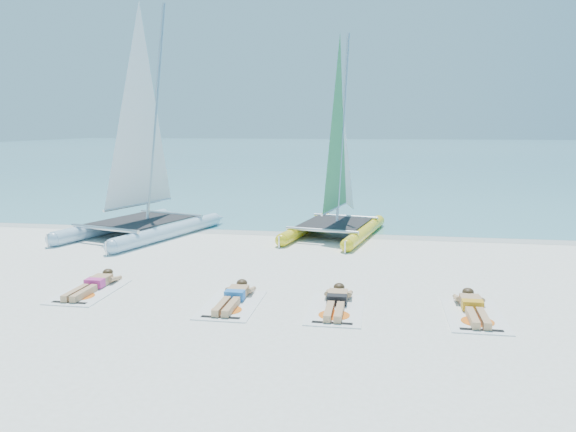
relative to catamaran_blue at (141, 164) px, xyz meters
name	(u,v)px	position (x,y,z in m)	size (l,w,h in m)	color
ground	(247,278)	(4.31, -4.35, -2.19)	(140.00, 140.00, 0.00)	white
sea	(359,150)	(4.31, 58.65, -2.18)	(140.00, 115.00, 0.01)	#78C3C9
wet_sand_strip	(287,232)	(4.31, 1.15, -2.19)	(140.00, 1.40, 0.01)	beige
catamaran_blue	(141,164)	(0.00, 0.00, 0.00)	(4.02, 5.89, 7.33)	#A6BFDB
catamaran_yellow	(340,169)	(5.93, 1.26, -0.18)	(3.11, 5.14, 6.38)	yellow
towel_a	(89,292)	(1.40, -5.91, -2.18)	(1.00, 1.85, 0.02)	white
sunbather_a	(94,284)	(1.40, -5.72, -2.07)	(0.37, 1.73, 0.26)	tan
towel_b	(232,305)	(4.47, -6.24, -2.18)	(1.00, 1.85, 0.02)	white
sunbather_b	(234,296)	(4.47, -6.05, -2.07)	(0.37, 1.73, 0.26)	tan
towel_c	(336,309)	(6.43, -6.20, -2.18)	(1.00, 1.85, 0.02)	white
sunbather_c	(337,300)	(6.43, -6.01, -2.07)	(0.37, 1.73, 0.26)	tan
towel_d	(474,315)	(8.89, -6.13, -2.18)	(1.00, 1.85, 0.02)	white
sunbather_d	(473,306)	(8.89, -5.93, -2.07)	(0.37, 1.73, 0.26)	tan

